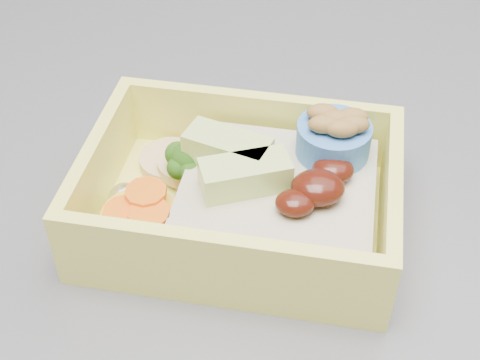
{
  "coord_description": "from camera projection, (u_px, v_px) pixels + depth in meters",
  "views": [
    {
      "loc": [
        0.08,
        -0.25,
        1.2
      ],
      "look_at": [
        0.07,
        0.02,
        0.95
      ],
      "focal_mm": 50.0,
      "sensor_mm": 36.0,
      "label": 1
    }
  ],
  "objects": [
    {
      "name": "bento_box",
      "position": [
        250.0,
        194.0,
        0.37
      ],
      "size": [
        0.19,
        0.15,
        0.06
      ],
      "rotation": [
        0.0,
        0.0,
        -0.15
      ],
      "color": "#F4F064",
      "rests_on": "island"
    }
  ]
}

